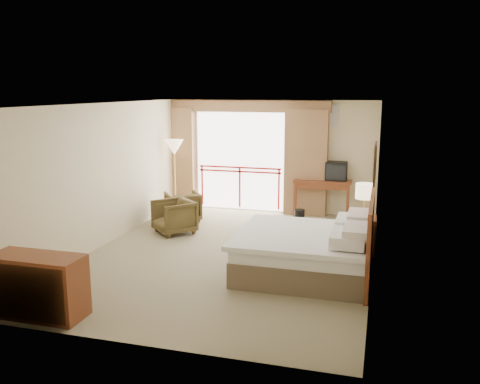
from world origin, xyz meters
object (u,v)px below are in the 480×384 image
(armchair_far, at_px, (183,221))
(armchair_near, at_px, (174,233))
(nightstand, at_px, (363,235))
(table_lamp, at_px, (365,192))
(floor_lamp, at_px, (174,150))
(side_table, at_px, (167,209))
(wastebasket, at_px, (299,216))
(bed, at_px, (308,251))
(tv, at_px, (336,171))
(desk, at_px, (323,187))
(dresser, at_px, (38,286))

(armchair_far, distance_m, armchair_near, 0.99)
(nightstand, bearing_deg, armchair_far, 161.73)
(table_lamp, relative_size, armchair_near, 0.77)
(table_lamp, distance_m, floor_lamp, 4.95)
(side_table, bearing_deg, floor_lamp, 104.23)
(wastebasket, bearing_deg, side_table, -160.56)
(bed, relative_size, armchair_far, 2.90)
(nightstand, xyz_separation_m, wastebasket, (-1.46, 1.81, -0.19))
(tv, distance_m, armchair_far, 3.72)
(wastebasket, bearing_deg, table_lamp, -50.40)
(wastebasket, relative_size, side_table, 0.55)
(side_table, bearing_deg, wastebasket, 19.44)
(tv, distance_m, wastebasket, 1.41)
(bed, xyz_separation_m, desk, (-0.23, 4.01, 0.30))
(nightstand, distance_m, desk, 2.85)
(tv, distance_m, floor_lamp, 3.87)
(nightstand, xyz_separation_m, floor_lamp, (-4.54, 1.99, 1.18))
(armchair_far, bearing_deg, table_lamp, 128.12)
(side_table, bearing_deg, armchair_near, -55.15)
(floor_lamp, bearing_deg, armchair_near, -68.00)
(bed, relative_size, nightstand, 3.20)
(wastebasket, height_order, dresser, dresser)
(nightstand, relative_size, side_table, 1.27)
(tv, relative_size, armchair_far, 0.66)
(table_lamp, distance_m, tv, 2.63)
(table_lamp, bearing_deg, nightstand, -90.00)
(bed, distance_m, armchair_far, 4.14)
(wastebasket, bearing_deg, desk, 62.90)
(armchair_far, height_order, armchair_near, armchair_near)
(armchair_far, xyz_separation_m, floor_lamp, (-0.51, 0.79, 1.51))
(tv, distance_m, dresser, 7.29)
(bed, relative_size, wastebasket, 7.36)
(bed, distance_m, desk, 4.03)
(tv, bearing_deg, table_lamp, -78.09)
(bed, height_order, tv, tv)
(desk, height_order, wastebasket, desk)
(table_lamp, relative_size, desk, 0.44)
(tv, relative_size, side_table, 0.93)
(table_lamp, height_order, side_table, table_lamp)
(nightstand, height_order, desk, desk)
(armchair_far, height_order, side_table, side_table)
(armchair_far, height_order, dresser, dresser)
(tv, bearing_deg, dresser, -121.09)
(armchair_far, xyz_separation_m, armchair_near, (0.20, -0.97, 0.00))
(table_lamp, height_order, desk, table_lamp)
(armchair_near, relative_size, floor_lamp, 0.43)
(tv, xyz_separation_m, armchair_far, (-3.29, -1.37, -1.08))
(bed, bearing_deg, floor_lamp, 137.95)
(wastebasket, height_order, armchair_near, armchair_near)
(bed, height_order, desk, bed)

